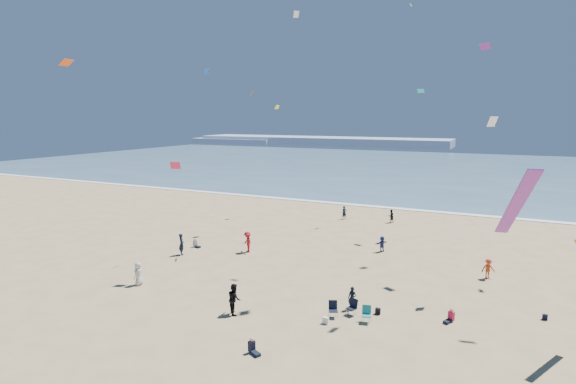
% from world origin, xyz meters
% --- Properties ---
extents(ocean, '(220.00, 100.00, 0.06)m').
position_xyz_m(ocean, '(0.00, 95.00, 0.03)').
color(ocean, '#476B84').
rests_on(ocean, ground).
extents(surf_line, '(220.00, 1.20, 0.08)m').
position_xyz_m(surf_line, '(0.00, 45.00, 0.04)').
color(surf_line, white).
rests_on(surf_line, ground).
extents(headland_far, '(110.00, 20.00, 3.20)m').
position_xyz_m(headland_far, '(-60.00, 170.00, 1.60)').
color(headland_far, '#7A8EA8').
rests_on(headland_far, ground).
extents(headland_near, '(40.00, 14.00, 2.00)m').
position_xyz_m(headland_near, '(-100.00, 165.00, 1.00)').
color(headland_near, '#7A8EA8').
rests_on(headland_near, ground).
extents(standing_flyers, '(34.52, 47.23, 1.92)m').
position_xyz_m(standing_flyers, '(3.20, 13.61, 0.87)').
color(standing_flyers, navy).
rests_on(standing_flyers, ground).
extents(seated_group, '(24.07, 26.27, 0.84)m').
position_xyz_m(seated_group, '(1.58, 6.34, 0.42)').
color(seated_group, white).
rests_on(seated_group, ground).
extents(chair_cluster, '(2.76, 1.58, 1.00)m').
position_xyz_m(chair_cluster, '(4.71, 11.01, 0.50)').
color(chair_cluster, black).
rests_on(chair_cluster, ground).
extents(white_tote, '(0.35, 0.20, 0.40)m').
position_xyz_m(white_tote, '(3.63, 9.72, 0.20)').
color(white_tote, white).
rests_on(white_tote, ground).
extents(black_backpack, '(0.30, 0.22, 0.38)m').
position_xyz_m(black_backpack, '(6.07, 12.32, 0.19)').
color(black_backpack, black).
rests_on(black_backpack, ground).
extents(navy_bag, '(0.28, 0.18, 0.34)m').
position_xyz_m(navy_bag, '(15.28, 15.85, 0.17)').
color(navy_bag, black).
rests_on(navy_bag, ground).
extents(kites_aloft, '(31.68, 43.78, 30.90)m').
position_xyz_m(kites_aloft, '(9.36, 13.43, 14.16)').
color(kites_aloft, '#4C2A96').
rests_on(kites_aloft, ground).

